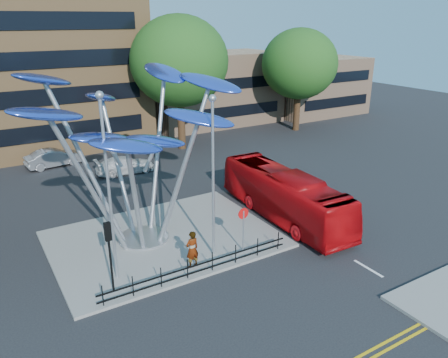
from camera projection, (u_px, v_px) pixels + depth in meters
ground at (237, 288)px, 20.15m from camera, size 120.00×120.00×0.00m
traffic_island at (164, 239)px, 24.45m from camera, size 12.00×9.00×0.15m
low_building_near at (213, 88)px, 50.58m from camera, size 15.00×8.00×8.00m
low_building_far at (315, 86)px, 55.97m from camera, size 12.00×8.00×7.00m
tree_right at (179, 62)px, 38.88m from camera, size 8.80×8.80×12.11m
tree_far at (299, 64)px, 46.02m from camera, size 8.00×8.00×10.81m
leaf_sculpture at (133, 120)px, 22.11m from camera, size 12.72×9.54×9.51m
street_lamp_left at (107, 174)px, 18.90m from camera, size 0.36×0.36×8.80m
street_lamp_right at (213, 164)px, 21.03m from camera, size 0.36×0.36×8.30m
traffic_light_island at (109, 243)px, 18.81m from camera, size 0.28×0.18×3.42m
no_entry_sign_island at (243, 222)px, 22.51m from camera, size 0.60×0.10×2.45m
pedestrian_railing_front at (200, 267)px, 20.83m from camera, size 10.00×0.06×1.00m
red_bus at (284, 195)px, 26.78m from camera, size 2.96×10.83×2.99m
pedestrian at (192, 249)px, 21.28m from camera, size 0.75×0.54×1.93m
parked_car_mid at (54, 158)px, 36.36m from camera, size 4.71×2.16×1.50m
parked_car_right at (125, 165)px, 34.81m from camera, size 4.68×2.05×1.34m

